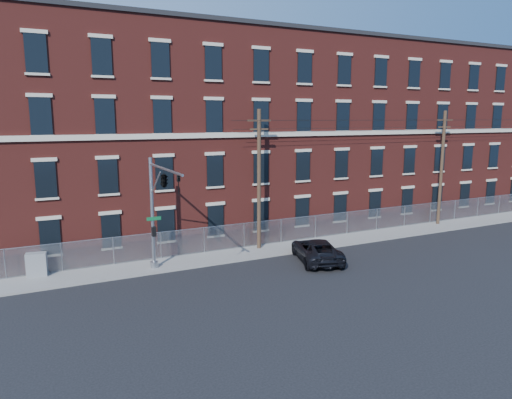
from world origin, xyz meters
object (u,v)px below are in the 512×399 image
object	(u,v)px
utility_pole_near	(259,177)
pickup_truck	(316,250)
traffic_signal_mast	(161,191)
utility_cabinet	(37,265)

from	to	relation	value
utility_pole_near	pickup_truck	size ratio (longest dim) A/B	1.84
traffic_signal_mast	utility_cabinet	world-z (taller)	traffic_signal_mast
pickup_truck	utility_cabinet	bearing A→B (deg)	2.10
utility_cabinet	pickup_truck	bearing A→B (deg)	-5.15
traffic_signal_mast	pickup_truck	xyz separation A→B (m)	(10.22, -0.77, -4.63)
traffic_signal_mast	utility_pole_near	xyz separation A→B (m)	(8.00, 3.42, -0.05)
pickup_truck	utility_pole_near	bearing A→B (deg)	-44.83
utility_pole_near	utility_cabinet	size ratio (longest dim) A/B	6.99
traffic_signal_mast	pickup_truck	world-z (taller)	traffic_signal_mast
pickup_truck	utility_cabinet	xyz separation A→B (m)	(-16.93, 4.59, 0.08)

